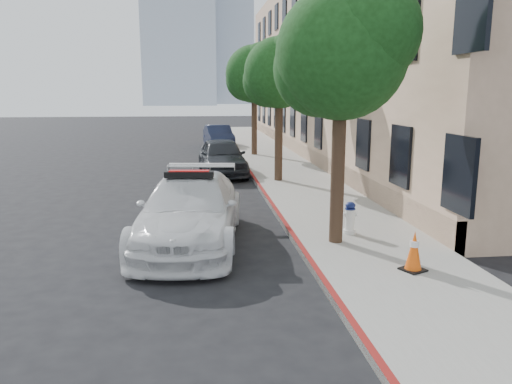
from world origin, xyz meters
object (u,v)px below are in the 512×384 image
Objects in this scene: parked_car_far at (218,136)px; traffic_cone at (414,251)px; fire_hydrant at (350,218)px; police_car at (190,210)px; parked_car_mid at (222,157)px.

parked_car_far is 5.50× the size of traffic_cone.
traffic_cone is at bearing -89.39° from parked_car_far.
parked_car_far reaches higher than fire_hydrant.
parked_car_far is (1.54, 20.15, -0.09)m from police_car.
fire_hydrant is (2.21, -20.28, -0.17)m from parked_car_far.
fire_hydrant is at bearing -79.10° from parked_car_mid.
parked_car_far is at bearing 96.59° from traffic_cone.
fire_hydrant is 1.00× the size of traffic_cone.
parked_car_mid reaches higher than fire_hydrant.
fire_hydrant is (2.53, -9.78, -0.25)m from parked_car_mid.
parked_car_mid is 10.10m from fire_hydrant.
parked_car_mid is at bearing 89.58° from police_car.
police_car is 20.21m from parked_car_far.
parked_car_mid is 5.90× the size of traffic_cone.
fire_hydrant is at bearing -89.77° from parked_car_far.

